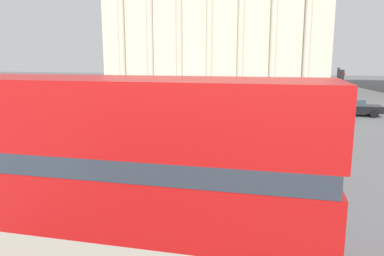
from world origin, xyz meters
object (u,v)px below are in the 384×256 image
(plaza_building_left, at_px, (218,27))
(car_black, at_px, (353,107))
(pedestrian_olive, at_px, (225,111))
(traffic_light_mid, at_px, (338,96))
(pedestrian_red, at_px, (194,132))
(double_decker_bus, at_px, (97,158))

(plaza_building_left, height_order, car_black, plaza_building_left)
(car_black, height_order, pedestrian_olive, pedestrian_olive)
(plaza_building_left, bearing_deg, car_black, -59.25)
(traffic_light_mid, xyz_separation_m, pedestrian_red, (-6.96, -3.14, -1.66))
(car_black, bearing_deg, traffic_light_mid, 161.50)
(double_decker_bus, height_order, traffic_light_mid, double_decker_bus)
(double_decker_bus, bearing_deg, car_black, 69.40)
(car_black, xyz_separation_m, pedestrian_olive, (-9.39, -6.46, 0.25))
(traffic_light_mid, height_order, car_black, traffic_light_mid)
(double_decker_bus, relative_size, pedestrian_red, 6.09)
(traffic_light_mid, xyz_separation_m, car_black, (2.77, 11.38, -1.98))
(pedestrian_red, relative_size, pedestrian_olive, 1.06)
(traffic_light_mid, bearing_deg, pedestrian_red, -155.73)
(pedestrian_red, distance_m, pedestrian_olive, 8.06)
(car_black, relative_size, pedestrian_red, 2.38)
(double_decker_bus, bearing_deg, pedestrian_olive, 90.00)
(pedestrian_olive, bearing_deg, plaza_building_left, -77.15)
(traffic_light_mid, distance_m, pedestrian_olive, 8.43)
(double_decker_bus, distance_m, pedestrian_red, 9.87)
(plaza_building_left, height_order, pedestrian_red, plaza_building_left)
(car_black, xyz_separation_m, pedestrian_red, (-9.73, -14.51, 0.32))
(pedestrian_red, bearing_deg, traffic_light_mid, -35.86)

